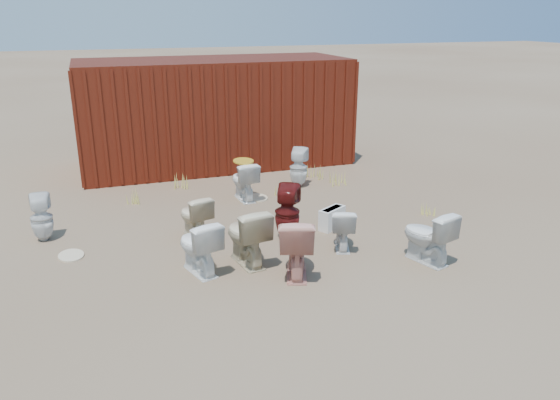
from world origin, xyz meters
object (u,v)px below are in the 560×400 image
object	(u,v)px
toilet_front_maroon	(287,212)
toilet_front_a	(198,246)
shipping_container	(215,112)
toilet_back_beige_left	(246,236)
toilet_front_e	(427,236)
toilet_back_yellowlid	(244,181)
toilet_back_a	(41,218)
toilet_back_e	(299,168)
toilet_front_pink	(296,246)
toilet_front_c	(342,228)
loose_tank	(332,218)
toilet_back_beige_right	(195,216)

from	to	relation	value
toilet_front_maroon	toilet_front_a	bearing A→B (deg)	55.92
shipping_container	toilet_back_beige_left	size ratio (longest dim) A/B	7.11
shipping_container	toilet_front_e	distance (m)	6.58
shipping_container	toilet_front_e	world-z (taller)	shipping_container
shipping_container	toilet_back_yellowlid	world-z (taller)	shipping_container
toilet_front_e	shipping_container	bearing A→B (deg)	-93.42
toilet_back_a	toilet_back_e	size ratio (longest dim) A/B	0.93
toilet_back_beige_left	toilet_back_yellowlid	bearing A→B (deg)	-113.61
toilet_back_beige_left	toilet_back_e	bearing A→B (deg)	-131.14
toilet_front_pink	toilet_front_c	size ratio (longest dim) A/B	1.31
toilet_front_e	loose_tank	world-z (taller)	toilet_front_e
toilet_front_a	toilet_front_c	bearing A→B (deg)	166.68
toilet_back_a	loose_tank	xyz separation A→B (m)	(4.46, -1.02, -0.20)
toilet_back_beige_right	toilet_back_yellowlid	distance (m)	1.95
loose_tank	toilet_back_a	bearing A→B (deg)	136.13
toilet_front_e	toilet_front_pink	bearing A→B (deg)	-24.82
toilet_front_a	loose_tank	xyz separation A→B (m)	(2.38, 0.88, -0.21)
toilet_front_e	toilet_back_a	bearing A→B (deg)	-44.46
shipping_container	toilet_front_c	bearing A→B (deg)	-82.97
toilet_back_e	toilet_back_yellowlid	bearing A→B (deg)	52.39
shipping_container	loose_tank	distance (m)	4.91
toilet_front_pink	toilet_front_e	size ratio (longest dim) A/B	1.08
toilet_back_beige_right	toilet_back_e	world-z (taller)	toilet_back_e
toilet_front_pink	toilet_back_e	world-z (taller)	toilet_front_pink
toilet_front_e	loose_tank	bearing A→B (deg)	-82.92
toilet_front_a	toilet_back_e	distance (m)	4.17
toilet_front_a	toilet_front_c	distance (m)	2.20
toilet_back_yellowlid	toilet_front_e	bearing A→B (deg)	111.48
toilet_front_a	toilet_front_c	size ratio (longest dim) A/B	1.20
toilet_front_maroon	toilet_front_e	xyz separation A→B (m)	(1.58, -1.46, -0.04)
toilet_back_a	toilet_back_beige_left	xyz separation A→B (m)	(2.77, -1.84, 0.05)
toilet_back_yellowlid	toilet_back_e	world-z (taller)	toilet_back_e
toilet_front_a	toilet_back_beige_right	world-z (taller)	toilet_front_a
toilet_front_a	toilet_front_e	world-z (taller)	toilet_front_e
toilet_back_a	toilet_back_yellowlid	size ratio (longest dim) A/B	1.00
toilet_back_beige_right	toilet_front_pink	bearing A→B (deg)	106.07
shipping_container	toilet_back_e	xyz separation A→B (m)	(1.16, -2.41, -0.80)
toilet_front_c	toilet_back_yellowlid	bearing A→B (deg)	-52.34
toilet_back_a	toilet_back_beige_left	world-z (taller)	toilet_back_beige_left
toilet_front_pink	toilet_back_a	world-z (taller)	toilet_front_pink
toilet_back_yellowlid	toilet_back_beige_left	bearing A→B (deg)	70.57
toilet_front_c	toilet_back_yellowlid	size ratio (longest dim) A/B	0.87
toilet_front_maroon	toilet_back_e	size ratio (longest dim) A/B	1.08
toilet_front_c	toilet_front_pink	bearing A→B (deg)	52.74
toilet_front_e	toilet_back_beige_left	distance (m)	2.56
toilet_front_maroon	toilet_front_e	distance (m)	2.15
toilet_front_e	toilet_back_yellowlid	distance (m)	3.90
toilet_front_maroon	toilet_back_yellowlid	world-z (taller)	toilet_front_maroon
toilet_front_maroon	loose_tank	size ratio (longest dim) A/B	1.73
shipping_container	toilet_front_maroon	bearing A→B (deg)	-89.67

